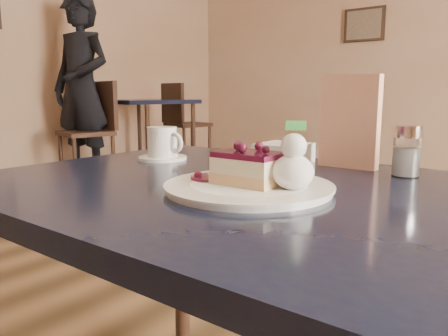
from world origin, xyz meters
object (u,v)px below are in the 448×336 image
Objects in this scene: coffee_set at (163,145)px; cheesecake_slice at (249,168)px; main_table at (263,226)px; dessert_plate at (249,188)px; patron at (82,89)px; bg_table_far_left at (144,164)px.

cheesecake_slice is at bearing -23.69° from coffee_set.
coffee_set is at bearing 162.37° from main_table.
dessert_plate is at bearing -90.20° from cheesecake_slice.
coffee_set is at bearing 156.31° from dessert_plate.
main_table is 0.62× the size of patron.
patron is at bearing 149.67° from main_table.
bg_table_far_left is 1.09m from patron.
main_table is 0.58× the size of bg_table_far_left.
dessert_plate is 0.03m from cheesecake_slice.
bg_table_far_left is at bearing 138.89° from coffee_set.
main_table is at bearing 90.00° from cheesecake_slice.
main_table is 0.41m from coffee_set.
dessert_plate is (0.00, -0.05, 0.08)m from main_table.
coffee_set reaches higher than main_table.
coffee_set is 3.62m from patron.
main_table is 0.09m from dessert_plate.
dessert_plate is at bearing -23.69° from coffee_set.
main_table is 3.98× the size of dessert_plate.
coffee_set is (-0.38, 0.17, -0.00)m from cheesecake_slice.
patron is (-3.46, 2.06, 0.17)m from cheesecake_slice.
bg_table_far_left is (-3.31, 2.73, -0.67)m from cheesecake_slice.
patron is (-3.46, 2.01, 0.29)m from main_table.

